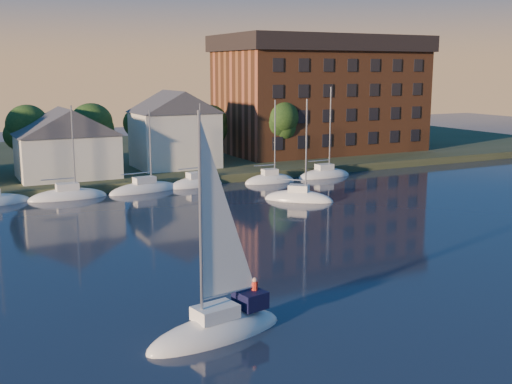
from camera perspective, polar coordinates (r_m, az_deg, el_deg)
ground at (r=30.86m, az=18.10°, el=-15.63°), size 260.00×260.00×0.00m
shoreline_land at (r=97.18m, az=-14.85°, el=2.55°), size 160.00×50.00×2.00m
wooden_dock at (r=75.12m, az=-11.06°, el=0.34°), size 120.00×3.00×1.00m
clubhouse_centre at (r=77.86m, az=-16.49°, el=4.28°), size 11.55×8.40×8.08m
clubhouse_east at (r=83.35m, az=-7.25°, el=5.65°), size 10.50×8.40×9.80m
condo_block at (r=100.04m, az=5.79°, el=8.72°), size 31.00×17.00×17.40m
tree_line at (r=85.27m, az=-12.01°, el=6.41°), size 93.40×5.40×8.90m
moored_fleet at (r=70.46m, az=-16.63°, el=-0.53°), size 71.50×2.40×12.05m
hero_sailboat at (r=33.67m, az=-3.43°, el=-11.76°), size 8.31×3.99×12.68m
drifting_sailboat_right at (r=66.97m, az=3.81°, el=-0.68°), size 7.03×6.80×11.61m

